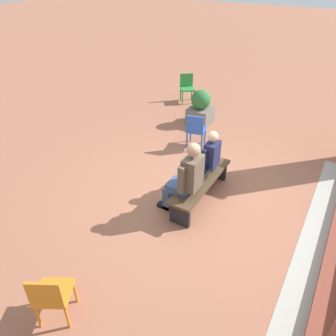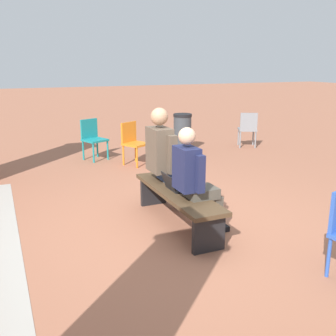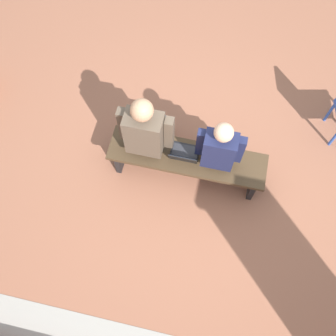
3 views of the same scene
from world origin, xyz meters
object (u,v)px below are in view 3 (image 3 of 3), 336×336
Objects in this scene: bench at (187,160)px; laptop at (184,155)px; person_adult at (148,130)px; person_student at (219,147)px.

laptop reaches higher than bench.
person_adult is 0.50m from laptop.
bench is at bearing 171.23° from person_adult.
bench is 0.15m from laptop.
person_adult reaches higher than person_student.
laptop is (0.36, 0.08, -0.19)m from person_student.
person_adult is at bearing -0.58° from person_student.
person_student is 4.01× the size of laptop.
bench is at bearing -161.98° from laptop.
person_student is 0.79m from person_adult.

